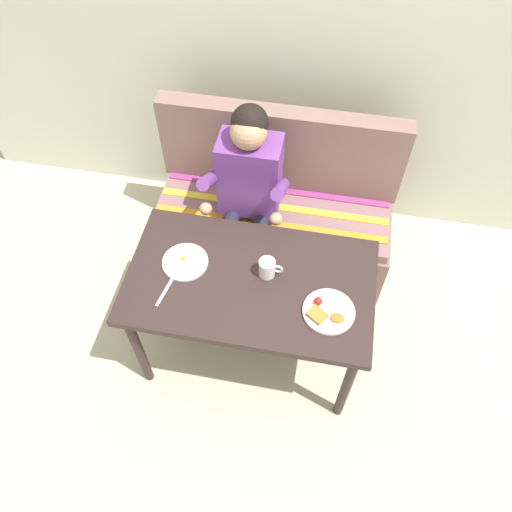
% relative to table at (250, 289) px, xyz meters
% --- Properties ---
extents(ground_plane, '(8.00, 8.00, 0.00)m').
position_rel_table_xyz_m(ground_plane, '(0.00, 0.00, -0.65)').
color(ground_plane, '#BEBA9C').
extents(back_wall, '(4.40, 0.10, 2.60)m').
position_rel_table_xyz_m(back_wall, '(0.00, 1.27, 0.65)').
color(back_wall, beige).
rests_on(back_wall, ground).
extents(table, '(1.20, 0.70, 0.73)m').
position_rel_table_xyz_m(table, '(0.00, 0.00, 0.00)').
color(table, '#2E211F').
rests_on(table, ground).
extents(couch, '(1.44, 0.56, 1.00)m').
position_rel_table_xyz_m(couch, '(0.00, 0.76, -0.32)').
color(couch, '#7B5D55').
rests_on(couch, ground).
extents(person, '(0.45, 0.61, 1.21)m').
position_rel_table_xyz_m(person, '(-0.13, 0.59, 0.09)').
color(person, '#6C3887').
rests_on(person, ground).
extents(plate_breakfast, '(0.24, 0.24, 0.05)m').
position_rel_table_xyz_m(plate_breakfast, '(0.38, -0.12, 0.09)').
color(plate_breakfast, white).
rests_on(plate_breakfast, table).
extents(plate_eggs, '(0.23, 0.23, 0.04)m').
position_rel_table_xyz_m(plate_eggs, '(-0.33, 0.04, 0.09)').
color(plate_eggs, white).
rests_on(plate_eggs, table).
extents(coffee_mug, '(0.12, 0.08, 0.10)m').
position_rel_table_xyz_m(coffee_mug, '(0.08, 0.05, 0.13)').
color(coffee_mug, white).
rests_on(coffee_mug, table).
extents(fork, '(0.05, 0.17, 0.00)m').
position_rel_table_xyz_m(fork, '(-0.38, -0.14, 0.08)').
color(fork, silver).
rests_on(fork, table).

